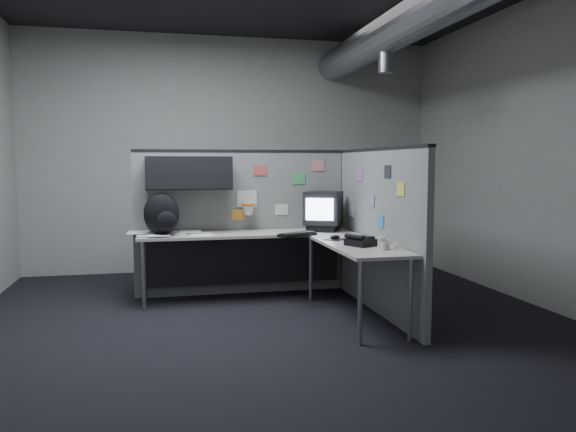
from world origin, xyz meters
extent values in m
cube|color=black|center=(0.00, 0.00, -0.01)|extent=(5.60, 5.60, 0.01)
cube|color=#9E9E99|center=(0.00, 2.80, 1.60)|extent=(5.60, 0.01, 3.20)
cube|color=#9E9E99|center=(0.00, -2.80, 1.60)|extent=(5.60, 0.01, 3.20)
cube|color=#9E9E99|center=(2.80, 0.00, 1.60)|extent=(0.01, 5.60, 3.20)
cylinder|color=slate|center=(1.40, 0.00, 2.85)|extent=(0.40, 5.49, 0.40)
cylinder|color=slate|center=(1.40, 0.80, 2.60)|extent=(0.16, 0.16, 0.30)
cube|color=slate|center=(-0.08, 1.30, 0.80)|extent=(2.43, 0.06, 1.60)
cube|color=black|center=(-0.08, 1.30, 1.61)|extent=(2.43, 0.07, 0.03)
cube|color=black|center=(1.10, 1.30, 0.80)|extent=(0.07, 0.07, 1.60)
cube|color=black|center=(-0.70, 1.10, 1.38)|extent=(0.90, 0.35, 0.35)
cube|color=black|center=(-0.70, 0.93, 1.38)|extent=(0.90, 0.02, 0.33)
cube|color=silver|center=(-0.05, 1.26, 1.08)|extent=(0.22, 0.02, 0.18)
torus|color=#D85914|center=(-0.05, 1.17, 1.02)|extent=(0.16, 0.16, 0.01)
cone|color=white|center=(-0.05, 1.17, 0.96)|extent=(0.14, 0.14, 0.11)
cube|color=gold|center=(-0.95, 1.26, 1.02)|extent=(0.15, 0.01, 0.12)
cube|color=#CC4C4C|center=(0.10, 1.26, 1.40)|extent=(0.15, 0.01, 0.12)
cube|color=silver|center=(0.35, 1.26, 0.95)|extent=(0.15, 0.01, 0.12)
cube|color=#4CB266|center=(0.55, 1.26, 1.30)|extent=(0.15, 0.01, 0.12)
cube|color=#D87F7F|center=(0.78, 1.26, 1.45)|extent=(0.15, 0.01, 0.12)
cube|color=orange|center=(-0.15, 1.26, 0.90)|extent=(0.15, 0.01, 0.12)
cube|color=slate|center=(1.10, 0.22, 0.80)|extent=(0.06, 2.23, 1.60)
cube|color=black|center=(1.10, 0.22, 1.61)|extent=(0.07, 2.23, 0.03)
cube|color=#B266B2|center=(1.06, 0.65, 1.35)|extent=(0.01, 0.15, 0.12)
cube|color=gray|center=(1.06, 0.30, 1.10)|extent=(0.01, 0.15, 0.12)
cube|color=#26262D|center=(1.06, -0.10, 1.40)|extent=(0.01, 0.15, 0.12)
cube|color=silver|center=(1.06, 0.90, 0.95)|extent=(0.01, 0.15, 0.12)
cube|color=#E5D84C|center=(1.06, -0.40, 1.25)|extent=(0.01, 0.15, 0.12)
cube|color=#337FCC|center=(1.06, 0.05, 0.92)|extent=(0.01, 0.15, 0.12)
cube|color=#B4ACA3|center=(-0.10, 0.98, 0.71)|extent=(2.30, 0.56, 0.03)
cube|color=#B4ACA3|center=(0.78, -0.07, 0.71)|extent=(0.56, 1.55, 0.03)
cube|color=black|center=(-0.10, 1.20, 0.40)|extent=(2.18, 0.02, 0.55)
cylinder|color=gray|center=(-1.18, 0.76, 0.35)|extent=(0.04, 0.04, 0.70)
cylinder|color=gray|center=(-1.18, 1.20, 0.35)|extent=(0.04, 0.04, 0.70)
cylinder|color=gray|center=(0.56, 0.76, 0.35)|extent=(0.04, 0.04, 0.70)
cylinder|color=gray|center=(0.56, -0.78, 0.35)|extent=(0.04, 0.04, 0.70)
cylinder|color=gray|center=(1.00, -0.78, 0.35)|extent=(0.04, 0.04, 0.70)
cube|color=black|center=(0.76, 0.98, 0.77)|extent=(0.45, 0.47, 0.07)
cube|color=black|center=(0.76, 0.98, 0.98)|extent=(0.52, 0.52, 0.36)
cube|color=#D1E5F9|center=(0.67, 0.80, 0.98)|extent=(0.27, 0.15, 0.24)
cube|color=black|center=(0.37, 0.58, 0.74)|extent=(0.44, 0.32, 0.03)
cube|color=black|center=(0.37, 0.58, 0.76)|extent=(0.40, 0.29, 0.01)
cube|color=black|center=(0.67, 0.23, 0.73)|extent=(0.27, 0.26, 0.01)
ellipsoid|color=black|center=(0.67, 0.23, 0.76)|extent=(0.10, 0.07, 0.04)
cube|color=black|center=(0.77, -0.21, 0.76)|extent=(0.29, 0.30, 0.06)
cylinder|color=black|center=(0.70, -0.23, 0.82)|extent=(0.14, 0.21, 0.05)
cube|color=black|center=(0.83, -0.19, 0.80)|extent=(0.14, 0.15, 0.02)
cylinder|color=silver|center=(0.93, -0.45, 0.77)|extent=(0.05, 0.05, 0.08)
cylinder|color=silver|center=(0.87, -0.51, 0.76)|extent=(0.05, 0.05, 0.07)
cylinder|color=silver|center=(0.97, -0.52, 0.76)|extent=(0.04, 0.04, 0.06)
cylinder|color=#D85914|center=(0.89, -0.40, 0.77)|extent=(0.05, 0.05, 0.09)
cylinder|color=beige|center=(0.88, -0.45, 0.78)|extent=(0.08, 0.08, 0.10)
cube|color=white|center=(-0.58, 0.92, 0.73)|extent=(0.24, 0.33, 0.00)
cube|color=white|center=(-0.85, 1.09, 0.73)|extent=(0.24, 0.33, 0.00)
cube|color=white|center=(-1.13, 0.98, 0.74)|extent=(0.23, 0.33, 0.00)
cube|color=white|center=(-0.69, 1.14, 0.74)|extent=(0.24, 0.33, 0.00)
cube|color=white|center=(-1.02, 0.89, 0.74)|extent=(0.24, 0.33, 0.00)
cube|color=white|center=(-1.24, 1.12, 0.75)|extent=(0.24, 0.33, 0.00)
ellipsoid|color=black|center=(-0.99, 0.97, 0.95)|extent=(0.37, 0.27, 0.45)
ellipsoid|color=black|center=(-0.94, 0.82, 0.89)|extent=(0.20, 0.11, 0.20)
camera|label=1|loc=(-0.99, -4.99, 1.47)|focal=35.00mm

